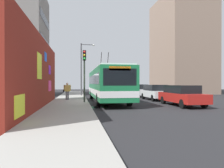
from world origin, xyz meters
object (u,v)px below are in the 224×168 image
at_px(city_bus, 107,83).
at_px(traffic_light, 84,67).
at_px(parked_car_red, 182,95).
at_px(street_lamp, 83,65).
at_px(pedestrian_midblock, 67,90).
at_px(parked_car_white, 155,92).
at_px(parked_car_silver, 139,90).

height_order(city_bus, traffic_light, city_bus).
bearing_deg(parked_car_red, street_lamp, 30.34).
bearing_deg(traffic_light, pedestrian_midblock, 30.78).
bearing_deg(street_lamp, parked_car_red, -149.66).
relative_size(city_bus, traffic_light, 2.79).
distance_m(parked_car_red, parked_car_white, 5.39).
distance_m(city_bus, parked_car_white, 5.37).
height_order(parked_car_red, parked_car_silver, same).
bearing_deg(street_lamp, parked_car_silver, -99.22).
xyz_separation_m(parked_car_red, street_lamp, (12.38, 7.25, 3.23)).
xyz_separation_m(parked_car_red, parked_car_white, (5.39, 0.00, -0.00)).
xyz_separation_m(parked_car_red, traffic_light, (2.61, 7.35, 2.23)).
bearing_deg(pedestrian_midblock, city_bus, -102.40).
relative_size(parked_car_white, traffic_light, 1.02).
height_order(parked_car_white, street_lamp, street_lamp).
height_order(city_bus, parked_car_red, city_bus).
bearing_deg(street_lamp, city_bus, -165.63).
bearing_deg(parked_car_red, parked_car_silver, 0.00).
height_order(pedestrian_midblock, traffic_light, traffic_light).
bearing_deg(traffic_light, city_bus, -50.44).
bearing_deg(parked_car_silver, parked_car_red, -180.00).
bearing_deg(parked_car_silver, pedestrian_midblock, 124.05).
bearing_deg(parked_car_silver, parked_car_white, 180.00).
bearing_deg(parked_car_white, street_lamp, 46.01).
bearing_deg(parked_car_white, city_bus, 100.89).
bearing_deg(pedestrian_midblock, parked_car_red, -120.31).
height_order(parked_car_red, street_lamp, street_lamp).
relative_size(pedestrian_midblock, traffic_light, 0.37).
relative_size(city_bus, pedestrian_midblock, 7.44).
bearing_deg(city_bus, traffic_light, 129.56).
xyz_separation_m(parked_car_white, pedestrian_midblock, (-0.19, 8.89, 0.27)).
distance_m(parked_car_red, traffic_light, 8.11).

